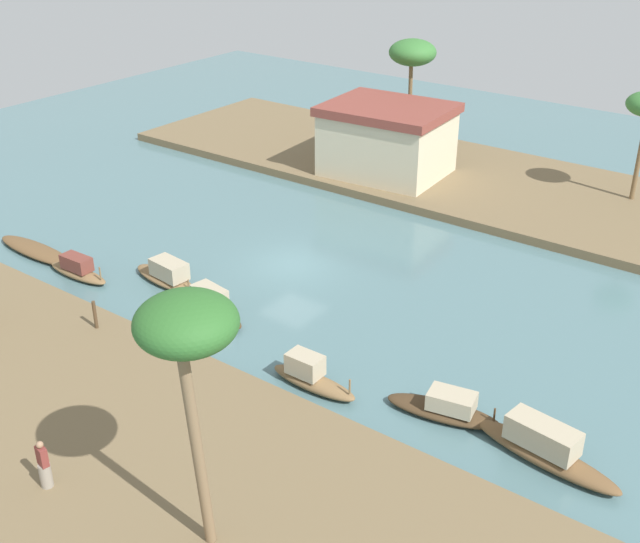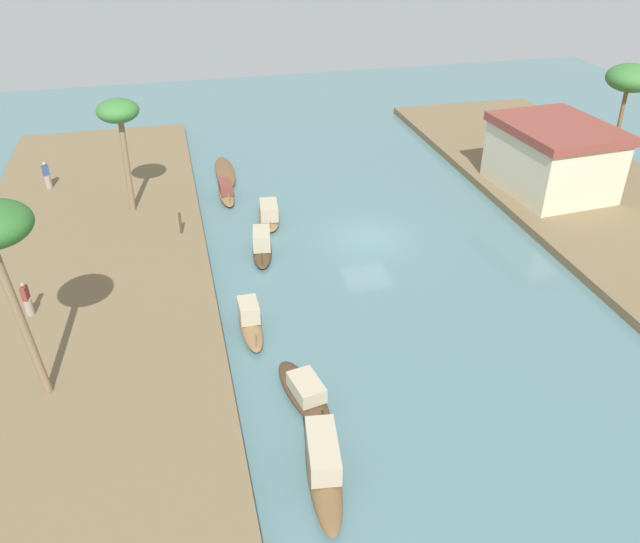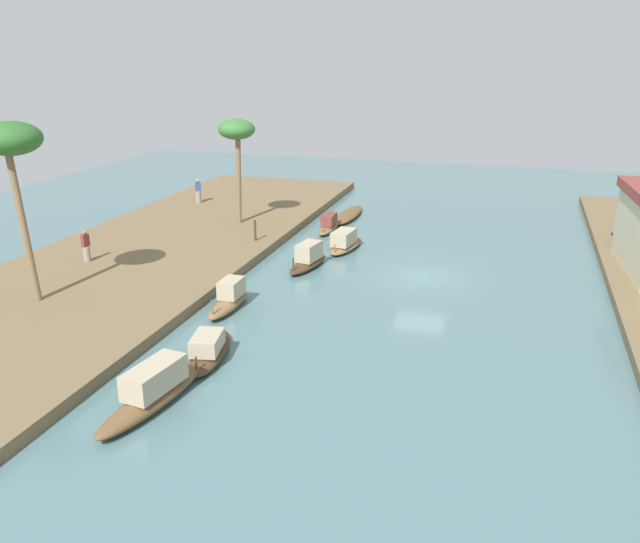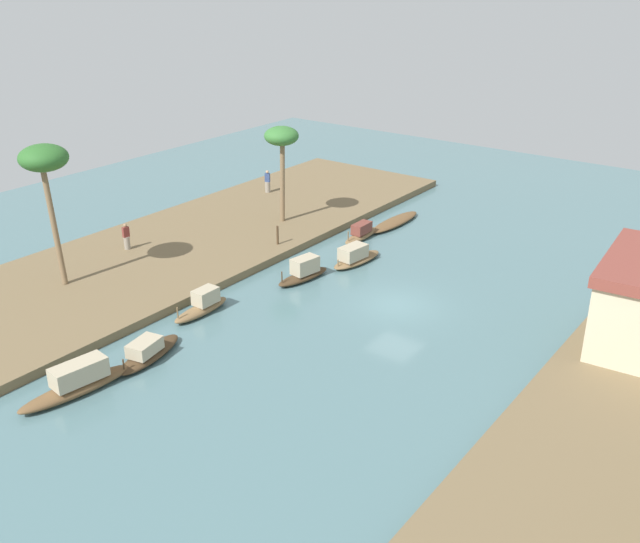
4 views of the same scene
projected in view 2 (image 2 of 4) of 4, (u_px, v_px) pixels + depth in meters
name	position (u px, v px, depth m)	size (l,w,h in m)	color
river_water	(368.00, 238.00, 34.24)	(69.72, 69.72, 0.00)	slate
riverbank_left	(87.00, 267.00, 31.18)	(40.66, 11.82, 0.47)	brown
riverbank_right	(606.00, 206.00, 37.06)	(40.66, 11.82, 0.47)	brown
sampan_open_hull	(262.00, 245.00, 32.50)	(3.68, 1.52, 1.32)	#47331E
sampan_upstream_small	(226.00, 192.00, 38.44)	(3.59, 0.97, 1.05)	brown
sampan_near_left_bank	(323.00, 462.00, 20.29)	(5.15, 1.73, 1.37)	brown
sampan_with_red_awning	(250.00, 321.00, 26.96)	(3.54, 0.93, 1.25)	brown
sampan_downstream_large	(225.00, 172.00, 41.57)	(5.41, 1.30, 0.40)	brown
sampan_midstream	(304.00, 391.00, 23.37)	(4.11, 1.94, 1.02)	#47331E
sampan_with_tall_canopy	(269.00, 214.00, 35.77)	(3.95, 1.60, 1.17)	brown
person_on_near_bank	(47.00, 178.00, 38.38)	(0.50, 0.50, 1.68)	gray
person_by_mooring	(27.00, 301.00, 27.02)	(0.42, 0.42, 1.62)	gray
mooring_post	(180.00, 223.00, 33.43)	(0.14, 0.14, 1.18)	#4C3823
palm_tree_left_near	(118.00, 115.00, 33.30)	(2.22, 2.22, 6.35)	#7F6647
palm_tree_right_tall	(631.00, 79.00, 38.28)	(2.97, 2.97, 6.69)	brown
riverside_building	(552.00, 157.00, 37.54)	(7.39, 6.17, 4.06)	beige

